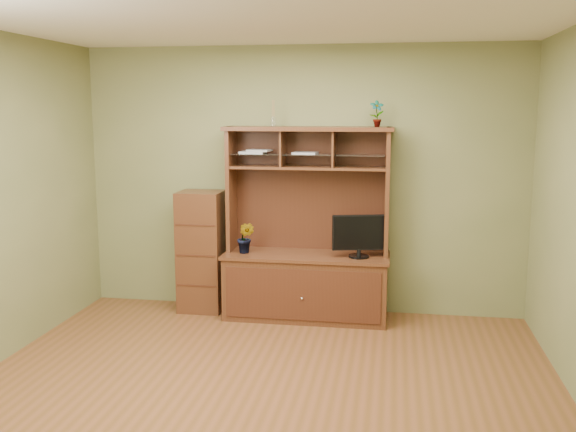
# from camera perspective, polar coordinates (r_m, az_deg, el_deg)

# --- Properties ---
(room) EXTENTS (4.54, 4.04, 2.74)m
(room) POSITION_cam_1_polar(r_m,az_deg,el_deg) (4.60, -2.33, 0.45)
(room) COLOR brown
(room) RESTS_ON ground
(media_hutch) EXTENTS (1.66, 0.61, 1.90)m
(media_hutch) POSITION_cam_1_polar(r_m,az_deg,el_deg) (6.42, 1.66, -4.46)
(media_hutch) COLOR #442413
(media_hutch) RESTS_ON room
(monitor) EXTENTS (0.52, 0.20, 0.41)m
(monitor) POSITION_cam_1_polar(r_m,az_deg,el_deg) (6.22, 6.35, -1.71)
(monitor) COLOR black
(monitor) RESTS_ON media_hutch
(orchid_plant) EXTENTS (0.20, 0.17, 0.31)m
(orchid_plant) POSITION_cam_1_polar(r_m,az_deg,el_deg) (6.38, -3.78, -1.94)
(orchid_plant) COLOR #31541C
(orchid_plant) RESTS_ON media_hutch
(top_plant) EXTENTS (0.15, 0.12, 0.26)m
(top_plant) POSITION_cam_1_polar(r_m,az_deg,el_deg) (6.25, 7.90, 9.02)
(top_plant) COLOR #3C6924
(top_plant) RESTS_ON media_hutch
(reed_diffuser) EXTENTS (0.05, 0.05, 0.26)m
(reed_diffuser) POSITION_cam_1_polar(r_m,az_deg,el_deg) (6.36, -1.32, 8.87)
(reed_diffuser) COLOR silver
(reed_diffuser) RESTS_ON media_hutch
(magazines) EXTENTS (0.78, 0.21, 0.04)m
(magazines) POSITION_cam_1_polar(r_m,az_deg,el_deg) (6.38, -1.45, 5.71)
(magazines) COLOR #ABABB0
(magazines) RESTS_ON media_hutch
(side_cabinet) EXTENTS (0.44, 0.41, 1.24)m
(side_cabinet) POSITION_cam_1_polar(r_m,az_deg,el_deg) (6.68, -7.68, -3.12)
(side_cabinet) COLOR #442413
(side_cabinet) RESTS_ON room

